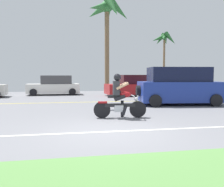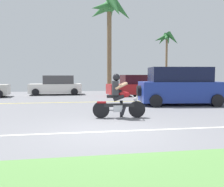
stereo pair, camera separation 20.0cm
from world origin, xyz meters
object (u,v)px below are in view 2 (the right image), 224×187
suv_nearby (180,87)px  palm_tree_1 (167,41)px  palm_tree_0 (109,14)px  parked_car_2 (135,86)px  motorcyclist (119,99)px  parked_car_1 (56,86)px

suv_nearby → palm_tree_1: 10.09m
palm_tree_0 → parked_car_2: bearing=-74.8°
suv_nearby → palm_tree_0: palm_tree_0 is taller
suv_nearby → motorcyclist: bearing=-139.5°
parked_car_2 → palm_tree_0: (-1.30, 4.78, 6.65)m
motorcyclist → suv_nearby: size_ratio=0.42×
parked_car_1 → palm_tree_0: bearing=28.4°
suv_nearby → palm_tree_0: bearing=101.6°
palm_tree_0 → suv_nearby: bearing=-78.4°
palm_tree_1 → palm_tree_0: bearing=159.6°
motorcyclist → parked_car_1: 12.07m
parked_car_2 → palm_tree_1: (3.76, 2.90, 3.97)m
motorcyclist → palm_tree_0: (1.89, 14.33, 6.70)m
parked_car_2 → parked_car_1: bearing=160.9°
parked_car_1 → palm_tree_0: palm_tree_0 is taller
motorcyclist → parked_car_2: 10.07m
suv_nearby → parked_car_2: bearing=98.7°
suv_nearby → palm_tree_0: (-2.23, 10.82, 6.42)m
suv_nearby → palm_tree_1: bearing=72.4°
motorcyclist → parked_car_2: (3.19, 9.55, 0.06)m
suv_nearby → palm_tree_0: 12.78m
parked_car_1 → parked_car_2: (6.18, -2.14, 0.02)m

